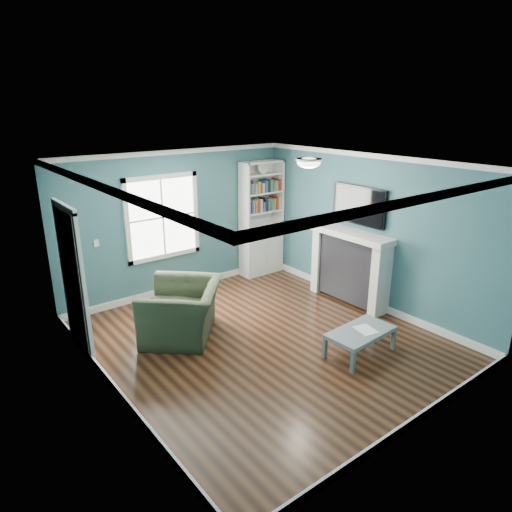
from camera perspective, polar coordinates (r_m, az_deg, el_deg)
floor at (r=6.91m, az=0.95°, el=-10.51°), size 5.00×5.00×0.00m
room_walls at (r=6.29m, az=1.03°, el=2.17°), size 5.00×5.00×5.00m
trim at (r=6.40m, az=1.01°, el=-0.79°), size 4.50×5.00×2.60m
window at (r=8.21m, az=-11.60°, el=4.76°), size 1.40×0.06×1.50m
bookshelf at (r=9.26m, az=0.65°, el=3.34°), size 0.90×0.35×2.31m
fireplace at (r=8.11m, az=11.63°, el=-1.43°), size 0.44×1.58×1.30m
tv at (r=7.91m, az=12.72°, el=6.20°), size 0.06×1.10×0.65m
door at (r=6.70m, az=-21.95°, el=-2.77°), size 0.12×0.98×2.17m
ceiling_fixture at (r=6.76m, az=6.62°, el=11.58°), size 0.38×0.38×0.15m
light_switch at (r=7.85m, az=-19.32°, el=1.54°), size 0.08×0.01×0.12m
recliner at (r=6.92m, az=-9.29°, el=-5.71°), size 1.42×1.46×1.08m
coffee_table at (r=6.60m, az=12.94°, el=-9.42°), size 1.01×0.59×0.36m
paper_sheet at (r=6.61m, az=13.57°, el=-8.95°), size 0.30×0.35×0.00m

